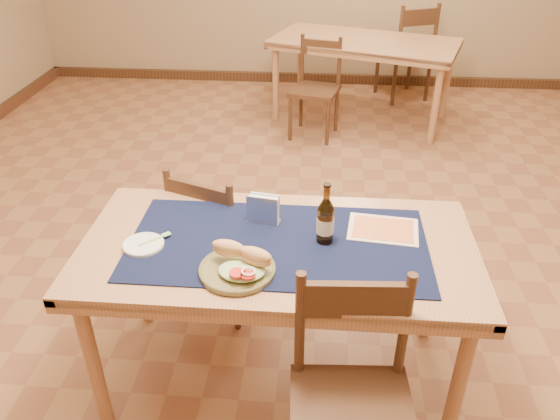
# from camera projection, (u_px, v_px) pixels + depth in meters

# --- Properties ---
(room) EXTENTS (6.04, 7.04, 2.84)m
(room) POSITION_uv_depth(u_px,v_px,m) (292.00, 31.00, 2.54)
(room) COLOR #936340
(room) RESTS_ON ground
(main_table) EXTENTS (1.60, 0.80, 0.75)m
(main_table) POSITION_uv_depth(u_px,v_px,m) (278.00, 260.00, 2.25)
(main_table) COLOR #A7774F
(main_table) RESTS_ON ground
(placemat) EXTENTS (1.20, 0.60, 0.01)m
(placemat) POSITION_uv_depth(u_px,v_px,m) (278.00, 243.00, 2.20)
(placemat) COLOR black
(placemat) RESTS_ON main_table
(baseboard) EXTENTS (6.00, 7.00, 0.10)m
(baseboard) POSITION_uv_depth(u_px,v_px,m) (290.00, 263.00, 3.25)
(baseboard) COLOR #49291A
(baseboard) RESTS_ON ground
(back_table) EXTENTS (1.81, 1.29, 0.75)m
(back_table) POSITION_uv_depth(u_px,v_px,m) (364.00, 49.00, 4.96)
(back_table) COLOR #A7774F
(back_table) RESTS_ON ground
(chair_main_far) EXTENTS (0.51, 0.51, 0.86)m
(chair_main_far) POSITION_uv_depth(u_px,v_px,m) (218.00, 236.00, 2.78)
(chair_main_far) COLOR #49291A
(chair_main_far) RESTS_ON ground
(chair_main_near) EXTENTS (0.45, 0.45, 0.92)m
(chair_main_near) POSITION_uv_depth(u_px,v_px,m) (352.00, 402.00, 1.87)
(chair_main_near) COLOR #49291A
(chair_main_near) RESTS_ON ground
(chair_back_near) EXTENTS (0.47, 0.47, 0.85)m
(chair_back_near) POSITION_uv_depth(u_px,v_px,m) (316.00, 87.00, 4.76)
(chair_back_near) COLOR #49291A
(chair_back_near) RESTS_ON ground
(chair_back_far) EXTENTS (0.59, 0.59, 0.98)m
(chair_back_far) POSITION_uv_depth(u_px,v_px,m) (407.00, 50.00, 5.51)
(chair_back_far) COLOR #49291A
(chair_back_far) RESTS_ON ground
(sandwich_plate) EXTENTS (0.29, 0.29, 0.11)m
(sandwich_plate) POSITION_uv_depth(u_px,v_px,m) (239.00, 266.00, 2.02)
(sandwich_plate) COLOR brown
(sandwich_plate) RESTS_ON placemat
(side_plate) EXTENTS (0.16, 0.16, 0.01)m
(side_plate) POSITION_uv_depth(u_px,v_px,m) (143.00, 244.00, 2.18)
(side_plate) COLOR white
(side_plate) RESTS_ON placemat
(fork) EXTENTS (0.12, 0.11, 0.00)m
(fork) POSITION_uv_depth(u_px,v_px,m) (157.00, 238.00, 2.20)
(fork) COLOR #86D373
(fork) RESTS_ON side_plate
(beer_bottle) EXTENTS (0.07, 0.07, 0.26)m
(beer_bottle) POSITION_uv_depth(u_px,v_px,m) (325.00, 221.00, 2.16)
(beer_bottle) COLOR #4B2D0D
(beer_bottle) RESTS_ON placemat
(napkin_holder) EXTENTS (0.15, 0.07, 0.13)m
(napkin_holder) POSITION_uv_depth(u_px,v_px,m) (263.00, 209.00, 2.30)
(napkin_holder) COLOR silver
(napkin_holder) RESTS_ON placemat
(menu_card) EXTENTS (0.31, 0.24, 0.01)m
(menu_card) POSITION_uv_depth(u_px,v_px,m) (383.00, 229.00, 2.28)
(menu_card) COLOR beige
(menu_card) RESTS_ON placemat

